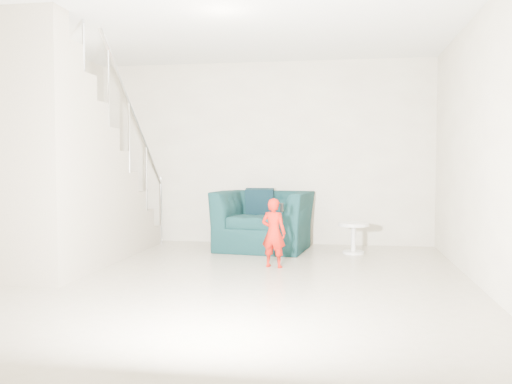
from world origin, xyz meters
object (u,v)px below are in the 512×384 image
at_px(side_table, 354,233).
at_px(staircase, 64,185).
at_px(toddler, 274,233).
at_px(armchair, 264,220).

relative_size(side_table, staircase, 0.11).
xyz_separation_m(side_table, staircase, (-3.34, -1.43, 0.67)).
distance_m(toddler, staircase, 2.49).
relative_size(armchair, toddler, 1.57).
distance_m(side_table, staircase, 3.69).
relative_size(toddler, staircase, 0.22).
bearing_deg(toddler, staircase, 22.56).
relative_size(armchair, staircase, 0.35).
bearing_deg(armchair, toddler, -69.84).
bearing_deg(side_table, armchair, 172.51).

